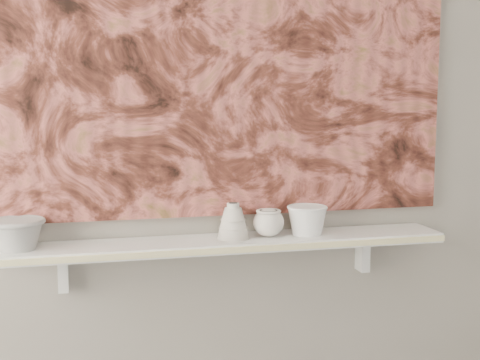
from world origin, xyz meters
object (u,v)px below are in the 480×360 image
object	(u,v)px
shelf	(225,243)
cup_cream	(268,223)
bowl_grey	(17,234)
bell_vessel	(233,221)
bowl_white	(307,220)
painting	(219,40)

from	to	relation	value
shelf	cup_cream	xyz separation A→B (m)	(0.14, 0.00, 0.06)
bowl_grey	bell_vessel	world-z (taller)	bell_vessel
bowl_white	bowl_grey	bearing A→B (deg)	180.00
bowl_grey	cup_cream	size ratio (longest dim) A/B	1.66
painting	cup_cream	bearing A→B (deg)	-30.00
shelf	cup_cream	world-z (taller)	cup_cream
shelf	painting	size ratio (longest dim) A/B	0.93
painting	bowl_grey	xyz separation A→B (m)	(-0.61, -0.08, -0.56)
bowl_white	bell_vessel	bearing A→B (deg)	180.00
bell_vessel	bowl_white	size ratio (longest dim) A/B	0.86
painting	bell_vessel	world-z (taller)	painting
shelf	painting	world-z (taller)	painting
bowl_white	shelf	bearing A→B (deg)	180.00
bowl_grey	cup_cream	world-z (taller)	bowl_grey
shelf	bowl_white	world-z (taller)	bowl_white
shelf	painting	xyz separation A→B (m)	(0.00, 0.08, 0.62)
bowl_grey	painting	bearing A→B (deg)	7.50
shelf	painting	bearing A→B (deg)	90.00
bell_vessel	shelf	bearing A→B (deg)	180.00
cup_cream	bowl_white	xyz separation A→B (m)	(0.13, 0.00, 0.00)
shelf	bowl_grey	bearing A→B (deg)	180.00
painting	cup_cream	xyz separation A→B (m)	(0.14, -0.08, -0.57)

